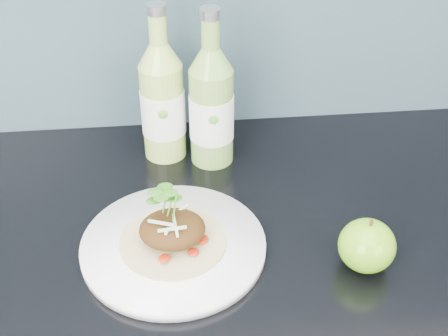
{
  "coord_description": "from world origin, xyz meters",
  "views": [
    {
      "loc": [
        -0.04,
        0.96,
        1.54
      ],
      "look_at": [
        0.04,
        1.69,
        1.0
      ],
      "focal_mm": 50.0,
      "sensor_mm": 36.0,
      "label": 1
    }
  ],
  "objects": [
    {
      "name": "green_apple",
      "position": [
        0.22,
        1.57,
        0.94
      ],
      "size": [
        0.1,
        0.1,
        0.09
      ],
      "rotation": [
        0.0,
        0.0,
        0.27
      ],
      "color": "#529710",
      "rests_on": "kitchen_counter"
    },
    {
      "name": "dinner_plate",
      "position": [
        -0.04,
        1.63,
        0.91
      ],
      "size": [
        0.35,
        0.35,
        0.02
      ],
      "color": "white",
      "rests_on": "kitchen_counter"
    },
    {
      "name": "cider_bottle_right",
      "position": [
        0.03,
        1.85,
        1.01
      ],
      "size": [
        0.1,
        0.1,
        0.28
      ],
      "rotation": [
        0.0,
        0.0,
        -0.37
      ],
      "color": "#76A645",
      "rests_on": "kitchen_counter"
    },
    {
      "name": "cider_bottle_left",
      "position": [
        -0.05,
        1.88,
        1.01
      ],
      "size": [
        0.09,
        0.09,
        0.28
      ],
      "rotation": [
        0.0,
        0.0,
        0.2
      ],
      "color": "#A0C150",
      "rests_on": "kitchen_counter"
    },
    {
      "name": "pork_taco",
      "position": [
        -0.04,
        1.63,
        0.94
      ],
      "size": [
        0.16,
        0.16,
        0.1
      ],
      "color": "tan",
      "rests_on": "dinner_plate"
    }
  ]
}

